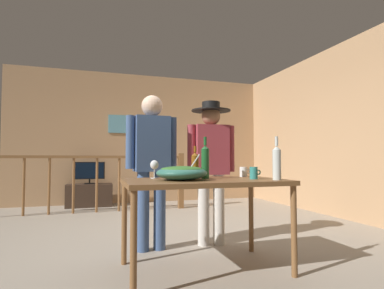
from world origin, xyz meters
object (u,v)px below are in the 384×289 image
(person_standing_right, at_px, (211,159))
(wine_bottle_green, at_px, (205,161))
(wine_glass, at_px, (154,166))
(person_standing_left, at_px, (152,158))
(salad_bowl, at_px, (182,172))
(wine_bottle_clear, at_px, (277,162))
(serving_table, at_px, (204,188))
(stair_railing, at_px, (121,176))
(flat_screen_tv, at_px, (90,171))
(framed_picture, at_px, (121,124))
(mug_teal, at_px, (254,173))
(wine_bottle_amber, at_px, (195,164))
(tv_console, at_px, (89,195))
(mug_white, at_px, (244,172))

(person_standing_right, bearing_deg, wine_bottle_green, 67.87)
(wine_glass, relative_size, person_standing_left, 0.10)
(salad_bowl, xyz_separation_m, wine_bottle_clear, (0.78, -0.23, 0.09))
(serving_table, bearing_deg, salad_bowl, -172.58)
(stair_railing, height_order, serving_table, stair_railing)
(person_standing_right, bearing_deg, salad_bowl, 56.82)
(flat_screen_tv, relative_size, person_standing_right, 0.36)
(stair_railing, xyz_separation_m, person_standing_right, (0.80, -2.59, 0.31))
(framed_picture, distance_m, wine_bottle_clear, 4.79)
(mug_teal, bearing_deg, wine_bottle_amber, 140.86)
(stair_railing, bearing_deg, person_standing_right, -72.84)
(serving_table, xyz_separation_m, mug_teal, (0.44, -0.09, 0.13))
(tv_console, bearing_deg, flat_screen_tv, -90.00)
(mug_white, height_order, person_standing_left, person_standing_left)
(framed_picture, distance_m, person_standing_right, 3.79)
(stair_railing, height_order, tv_console, stair_railing)
(tv_console, distance_m, salad_bowl, 4.22)
(framed_picture, relative_size, person_standing_right, 0.32)
(wine_bottle_amber, bearing_deg, tv_console, 105.24)
(mug_white, bearing_deg, mug_teal, -102.87)
(stair_railing, height_order, wine_bottle_green, wine_bottle_green)
(framed_picture, relative_size, person_standing_left, 0.32)
(mug_teal, height_order, person_standing_right, person_standing_right)
(salad_bowl, distance_m, person_standing_left, 0.77)
(tv_console, relative_size, salad_bowl, 2.06)
(wine_bottle_clear, distance_m, person_standing_left, 1.34)
(wine_bottle_amber, bearing_deg, stair_railing, 98.58)
(tv_console, xyz_separation_m, person_standing_left, (0.69, -3.35, 0.75))
(serving_table, xyz_separation_m, wine_glass, (-0.39, 0.28, 0.19))
(salad_bowl, distance_m, wine_bottle_amber, 0.37)
(salad_bowl, distance_m, mug_teal, 0.66)
(stair_railing, distance_m, serving_table, 3.34)
(stair_railing, height_order, wine_bottle_amber, wine_bottle_amber)
(salad_bowl, height_order, wine_bottle_clear, wine_bottle_clear)
(serving_table, bearing_deg, tv_console, 104.27)
(framed_picture, height_order, wine_bottle_amber, framed_picture)
(wine_bottle_green, bearing_deg, framed_picture, 96.11)
(wine_bottle_amber, height_order, person_standing_left, person_standing_left)
(salad_bowl, bearing_deg, stair_railing, 94.19)
(wine_bottle_clear, height_order, person_standing_left, person_standing_left)
(framed_picture, distance_m, mug_teal, 4.62)
(wine_glass, xyz_separation_m, person_standing_right, (0.74, 0.44, 0.06))
(wine_glass, xyz_separation_m, wine_bottle_clear, (0.96, -0.54, 0.03))
(wine_bottle_green, relative_size, person_standing_right, 0.24)
(stair_railing, height_order, flat_screen_tv, stair_railing)
(framed_picture, xyz_separation_m, mug_teal, (0.85, -4.45, -0.90))
(wine_glass, relative_size, wine_bottle_green, 0.44)
(mug_teal, bearing_deg, tv_console, 109.53)
(stair_railing, relative_size, mug_white, 28.87)
(stair_railing, distance_m, mug_white, 3.20)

